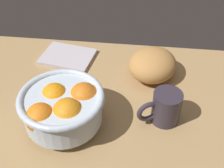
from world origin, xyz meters
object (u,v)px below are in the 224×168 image
Objects in this scene: fruit_bowl at (63,107)px; bread_loaf at (152,65)px; napkin_folded at (68,57)px; mug at (165,108)px.

fruit_bowl is 1.36× the size of bread_loaf.
napkin_folded is at bearing -12.13° from bread_loaf.
mug is (-23.91, -4.60, -2.13)cm from fruit_bowl.
bread_loaf is at bearing -133.94° from fruit_bowl.
fruit_bowl is at bearing 10.89° from mug.
fruit_bowl is 1.86× the size of mug.
bread_loaf is at bearing -79.41° from mug.
napkin_folded is (5.89, -27.25, -5.86)cm from fruit_bowl.
fruit_bowl reaches higher than bread_loaf.
fruit_bowl reaches higher than napkin_folded.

